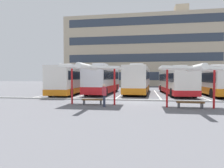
# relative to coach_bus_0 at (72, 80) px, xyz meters

# --- Properties ---
(ground_plane) EXTENTS (160.00, 160.00, 0.00)m
(ground_plane) POSITION_rel_coach_bus_0_xyz_m (8.53, -6.97, -1.74)
(ground_plane) COLOR slate
(terminal_building) EXTENTS (39.31, 10.51, 20.27)m
(terminal_building) POSITION_rel_coach_bus_0_xyz_m (8.57, 28.58, 7.04)
(terminal_building) COLOR tan
(terminal_building) RESTS_ON ground
(coach_bus_0) EXTENTS (3.34, 12.10, 3.69)m
(coach_bus_0) POSITION_rel_coach_bus_0_xyz_m (0.00, 0.00, 0.00)
(coach_bus_0) COLOR silver
(coach_bus_0) RESTS_ON ground
(coach_bus_1) EXTENTS (2.79, 10.40, 3.77)m
(coach_bus_1) POSITION_rel_coach_bus_0_xyz_m (3.88, 0.76, 0.01)
(coach_bus_1) COLOR silver
(coach_bus_1) RESTS_ON ground
(coach_bus_2) EXTENTS (3.26, 11.80, 3.78)m
(coach_bus_2) POSITION_rel_coach_bus_0_xyz_m (8.31, 2.21, 0.04)
(coach_bus_2) COLOR silver
(coach_bus_2) RESTS_ON ground
(coach_bus_3) EXTENTS (3.14, 10.95, 3.45)m
(coach_bus_3) POSITION_rel_coach_bus_0_xyz_m (12.85, 0.74, -0.12)
(coach_bus_3) COLOR silver
(coach_bus_3) RESTS_ON ground
(coach_bus_4) EXTENTS (2.77, 11.19, 3.52)m
(coach_bus_4) POSITION_rel_coach_bus_0_xyz_m (17.12, 1.31, -0.11)
(coach_bus_4) COLOR silver
(coach_bus_4) RESTS_ON ground
(lane_stripe_0) EXTENTS (0.16, 14.00, 0.01)m
(lane_stripe_0) POSITION_rel_coach_bus_0_xyz_m (-2.39, 0.91, -1.73)
(lane_stripe_0) COLOR white
(lane_stripe_0) RESTS_ON ground
(lane_stripe_1) EXTENTS (0.16, 14.00, 0.01)m
(lane_stripe_1) POSITION_rel_coach_bus_0_xyz_m (1.97, 0.91, -1.73)
(lane_stripe_1) COLOR white
(lane_stripe_1) RESTS_ON ground
(lane_stripe_2) EXTENTS (0.16, 14.00, 0.01)m
(lane_stripe_2) POSITION_rel_coach_bus_0_xyz_m (6.34, 0.91, -1.73)
(lane_stripe_2) COLOR white
(lane_stripe_2) RESTS_ON ground
(lane_stripe_3) EXTENTS (0.16, 14.00, 0.01)m
(lane_stripe_3) POSITION_rel_coach_bus_0_xyz_m (10.71, 0.91, -1.73)
(lane_stripe_3) COLOR white
(lane_stripe_3) RESTS_ON ground
(lane_stripe_4) EXTENTS (0.16, 14.00, 0.01)m
(lane_stripe_4) POSITION_rel_coach_bus_0_xyz_m (15.08, 0.91, -1.73)
(lane_stripe_4) COLOR white
(lane_stripe_4) RESTS_ON ground
(waiting_shelter_0) EXTENTS (4.39, 4.79, 3.02)m
(waiting_shelter_0) POSITION_rel_coach_bus_0_xyz_m (5.19, -9.55, 1.07)
(waiting_shelter_0) COLOR red
(waiting_shelter_0) RESTS_ON ground
(bench_0) EXTENTS (1.64, 0.61, 0.45)m
(bench_0) POSITION_rel_coach_bus_0_xyz_m (5.19, -9.42, -1.40)
(bench_0) COLOR brown
(bench_0) RESTS_ON ground
(waiting_shelter_1) EXTENTS (4.08, 4.66, 2.87)m
(waiting_shelter_1) POSITION_rel_coach_bus_0_xyz_m (12.22, -10.11, 0.91)
(waiting_shelter_1) COLOR red
(waiting_shelter_1) RESTS_ON ground
(bench_1) EXTENTS (1.81, 0.44, 0.45)m
(bench_1) POSITION_rel_coach_bus_0_xyz_m (12.22, -9.91, -1.40)
(bench_1) COLOR brown
(bench_1) RESTS_ON ground
(platform_kerb) EXTENTS (44.00, 0.24, 0.12)m
(platform_kerb) POSITION_rel_coach_bus_0_xyz_m (8.53, -6.29, -1.68)
(platform_kerb) COLOR #ADADA8
(platform_kerb) RESTS_ON ground
(waiting_passenger_0) EXTENTS (0.40, 0.52, 1.64)m
(waiting_passenger_0) POSITION_rel_coach_bus_0_xyz_m (6.29, -10.31, -0.79)
(waiting_passenger_0) COLOR #33384C
(waiting_passenger_0) RESTS_ON ground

